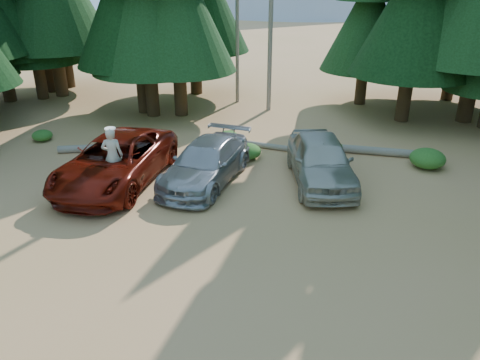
{
  "coord_description": "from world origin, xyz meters",
  "views": [
    {
      "loc": [
        3.15,
        -10.9,
        7.14
      ],
      "look_at": [
        1.13,
        2.04,
        1.25
      ],
      "focal_mm": 35.0,
      "sensor_mm": 36.0,
      "label": 1
    }
  ],
  "objects": [
    {
      "name": "shrub_far_right",
      "position": [
        7.81,
        7.14,
        0.38
      ],
      "size": [
        1.37,
        1.37,
        0.76
      ],
      "primitive_type": "ellipsoid",
      "color": "#275B1B",
      "rests_on": "ground"
    },
    {
      "name": "forest_belt_north",
      "position": [
        0.0,
        15.0,
        0.0
      ],
      "size": [
        36.0,
        7.0,
        22.0
      ],
      "primitive_type": null,
      "color": "black",
      "rests_on": "ground"
    },
    {
      "name": "shrub_left",
      "position": [
        -5.16,
        7.53,
        0.25
      ],
      "size": [
        0.9,
        0.9,
        0.49
      ],
      "primitive_type": "ellipsoid",
      "color": "#275B1B",
      "rests_on": "ground"
    },
    {
      "name": "log_mid",
      "position": [
        1.02,
        8.38,
        0.12
      ],
      "size": [
        2.93,
        0.93,
        0.24
      ],
      "primitive_type": "cylinder",
      "rotation": [
        0.0,
        1.57,
        -0.24
      ],
      "color": "#71685A",
      "rests_on": "ground"
    },
    {
      "name": "shrub_center_left",
      "position": [
        -0.49,
        8.97,
        0.25
      ],
      "size": [
        0.89,
        0.89,
        0.49
      ],
      "primitive_type": "ellipsoid",
      "color": "#275B1B",
      "rests_on": "ground"
    },
    {
      "name": "shrub_center_right",
      "position": [
        0.66,
        7.0,
        0.31
      ],
      "size": [
        1.14,
        1.14,
        0.63
      ],
      "primitive_type": "ellipsoid",
      "color": "#275B1B",
      "rests_on": "ground"
    },
    {
      "name": "log_left",
      "position": [
        -5.23,
        7.0,
        0.16
      ],
      "size": [
        4.4,
        1.61,
        0.32
      ],
      "primitive_type": "cylinder",
      "rotation": [
        0.0,
        1.57,
        0.29
      ],
      "color": "#71685A",
      "rests_on": "ground"
    },
    {
      "name": "silver_minivan_center",
      "position": [
        -0.5,
        4.46,
        0.75
      ],
      "size": [
        3.03,
        5.45,
        1.49
      ],
      "primitive_type": "imported",
      "rotation": [
        0.0,
        0.0,
        -0.19
      ],
      "color": "#95979C",
      "rests_on": "ground"
    },
    {
      "name": "log_right",
      "position": [
        5.37,
        8.3,
        0.17
      ],
      "size": [
        5.3,
        0.78,
        0.34
      ],
      "primitive_type": "cylinder",
      "rotation": [
        0.0,
        1.57,
        -0.08
      ],
      "color": "#71685A",
      "rests_on": "ground"
    },
    {
      "name": "frisbee_player",
      "position": [
        -3.47,
        3.17,
        1.35
      ],
      "size": [
        0.79,
        0.59,
        1.97
      ],
      "rotation": [
        0.0,
        0.0,
        3.32
      ],
      "color": "beige",
      "rests_on": "ground"
    },
    {
      "name": "snag_back",
      "position": [
        -1.2,
        16.0,
        5.0
      ],
      "size": [
        0.2,
        0.2,
        10.0
      ],
      "primitive_type": "cylinder",
      "color": "#71685A",
      "rests_on": "ground"
    },
    {
      "name": "ground",
      "position": [
        0.0,
        0.0,
        0.0
      ],
      "size": [
        160.0,
        160.0,
        0.0
      ],
      "primitive_type": "plane",
      "color": "tan",
      "rests_on": "ground"
    },
    {
      "name": "red_pickup",
      "position": [
        -3.7,
        3.87,
        0.86
      ],
      "size": [
        3.23,
        6.33,
        1.71
      ],
      "primitive_type": "imported",
      "rotation": [
        0.0,
        0.0,
        -0.06
      ],
      "color": "#5E1108",
      "rests_on": "ground"
    },
    {
      "name": "silver_minivan_right",
      "position": [
        3.62,
        5.1,
        0.87
      ],
      "size": [
        2.94,
        5.37,
        1.73
      ],
      "primitive_type": "imported",
      "rotation": [
        0.0,
        0.0,
        0.18
      ],
      "color": "#B1AD9D",
      "rests_on": "ground"
    },
    {
      "name": "shrub_right",
      "position": [
        4.17,
        8.28,
        0.24
      ],
      "size": [
        0.87,
        0.87,
        0.48
      ],
      "primitive_type": "ellipsoid",
      "color": "#275B1B",
      "rests_on": "ground"
    },
    {
      "name": "shrub_far_left",
      "position": [
        -8.91,
        7.75,
        0.25
      ],
      "size": [
        0.9,
        0.9,
        0.5
      ],
      "primitive_type": "ellipsoid",
      "color": "#275B1B",
      "rests_on": "ground"
    }
  ]
}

